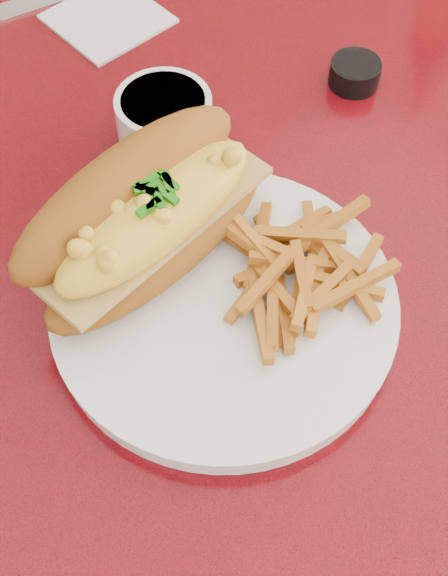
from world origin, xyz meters
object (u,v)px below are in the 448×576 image
gravy_ramekin (164,118)px  sauce_cup_right (355,72)px  sauce_cup_left (108,212)px  diner_table (283,297)px  booth_bench_far (56,84)px  fork (196,223)px  mac_hoagie (146,215)px  dinner_plate (224,307)px

gravy_ramekin → sauce_cup_right: 0.21m
sauce_cup_left → sauce_cup_right: size_ratio=1.19×
sauce_cup_left → sauce_cup_right: sauce_cup_left is taller
diner_table → booth_bench_far: size_ratio=1.03×
fork → gravy_ramekin: gravy_ramekin is taller
diner_table → mac_hoagie: 0.27m
fork → sauce_cup_left: size_ratio=2.02×
diner_table → dinner_plate: size_ratio=3.51×
booth_bench_far → dinner_plate: bearing=-97.6°
mac_hoagie → sauce_cup_right: 0.31m
booth_bench_far → dinner_plate: size_ratio=3.42×
diner_table → sauce_cup_left: bearing=159.3°
dinner_plate → gravy_ramekin: 0.22m
diner_table → gravy_ramekin: 0.24m
booth_bench_far → dinner_plate: (-0.12, -0.89, 0.49)m
booth_bench_far → sauce_cup_right: booth_bench_far is taller
booth_bench_far → sauce_cup_right: bearing=-78.6°
fork → sauce_cup_left: (-0.06, 0.05, -0.00)m
dinner_plate → gravy_ramekin: bearing=76.7°
gravy_ramekin → sauce_cup_left: size_ratio=1.32×
booth_bench_far → mac_hoagie: booth_bench_far is taller
booth_bench_far → sauce_cup_right: (0.14, -0.70, 0.50)m
diner_table → sauce_cup_left: sauce_cup_left is taller
mac_hoagie → sauce_cup_left: 0.08m
fork → gravy_ramekin: bearing=-26.1°
diner_table → gravy_ramekin: size_ratio=12.67×
gravy_ramekin → sauce_cup_left: bearing=-142.6°
dinner_plate → fork: 0.09m
diner_table → fork: bearing=175.7°
booth_bench_far → fork: size_ratio=8.05×
dinner_plate → gravy_ramekin: size_ratio=3.61×
mac_hoagie → sauce_cup_right: size_ratio=4.33×
booth_bench_far → gravy_ramekin: 0.85m
dinner_plate → booth_bench_far: bearing=82.4°
sauce_cup_right → fork: bearing=-157.1°
mac_hoagie → gravy_ramekin: mac_hoagie is taller
diner_table → sauce_cup_right: (0.14, 0.11, 0.18)m
mac_hoagie → sauce_cup_left: size_ratio=3.64×
mac_hoagie → sauce_cup_right: mac_hoagie is taller
diner_table → mac_hoagie: bearing=179.4°
mac_hoagie → fork: 0.07m
fork → mac_hoagie: bearing=85.2°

